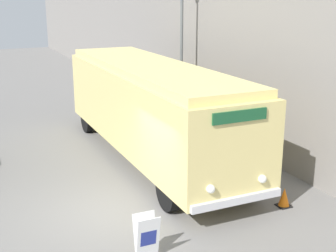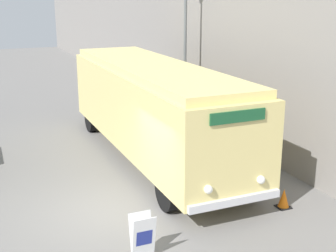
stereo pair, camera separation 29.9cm
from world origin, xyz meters
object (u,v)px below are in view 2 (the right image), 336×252
object	(u,v)px
vintage_bus	(153,105)
streetlamp	(185,28)
traffic_cone	(284,198)
sign_board	(143,238)

from	to	relation	value
vintage_bus	streetlamp	distance (m)	4.34
traffic_cone	streetlamp	bearing A→B (deg)	84.63
vintage_bus	traffic_cone	xyz separation A→B (m)	(1.74, -5.10, -1.62)
vintage_bus	sign_board	bearing A→B (deg)	-113.64
traffic_cone	sign_board	bearing A→B (deg)	-169.10
sign_board	streetlamp	distance (m)	10.68
sign_board	traffic_cone	xyz separation A→B (m)	(4.34, 0.84, -0.24)
streetlamp	traffic_cone	distance (m)	8.77
vintage_bus	streetlamp	world-z (taller)	streetlamp
traffic_cone	vintage_bus	bearing A→B (deg)	108.85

